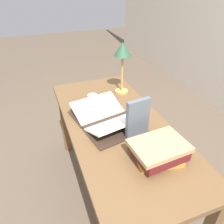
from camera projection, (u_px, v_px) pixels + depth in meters
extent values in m
plane|color=brown|center=(116.00, 192.00, 1.88)|extent=(12.00, 12.00, 0.00)
cube|color=brown|center=(117.00, 126.00, 1.49)|extent=(1.48, 0.66, 0.03)
cube|color=brown|center=(65.00, 122.00, 2.15)|extent=(0.06, 0.06, 0.69)
cube|color=brown|center=(117.00, 111.00, 2.32)|extent=(0.06, 0.06, 0.69)
cube|color=#38281E|center=(106.00, 120.00, 1.50)|extent=(0.09, 0.35, 0.02)
cube|color=#38281E|center=(97.00, 112.00, 1.60)|extent=(0.30, 0.40, 0.01)
cube|color=#38281E|center=(116.00, 130.00, 1.41)|extent=(0.30, 0.40, 0.01)
cube|color=white|center=(98.00, 108.00, 1.56)|extent=(0.27, 0.38, 0.09)
cube|color=white|center=(114.00, 124.00, 1.40)|extent=(0.27, 0.38, 0.09)
cube|color=#BC8933|center=(158.00, 156.00, 1.20)|extent=(0.23, 0.27, 0.02)
cube|color=maroon|center=(158.00, 151.00, 1.18)|extent=(0.24, 0.28, 0.05)
cube|color=tan|center=(159.00, 146.00, 1.16)|extent=(0.24, 0.31, 0.03)
cube|color=slate|center=(138.00, 119.00, 1.31)|extent=(0.05, 0.16, 0.26)
cylinder|color=tan|center=(122.00, 91.00, 1.87)|extent=(0.11, 0.11, 0.02)
cylinder|color=tan|center=(122.00, 74.00, 1.78)|extent=(0.02, 0.02, 0.30)
cone|color=#285138|center=(123.00, 49.00, 1.67)|extent=(0.13, 0.13, 0.11)
cylinder|color=white|center=(93.00, 100.00, 1.66)|extent=(0.07, 0.07, 0.09)
torus|color=white|center=(93.00, 97.00, 1.70)|extent=(0.05, 0.03, 0.05)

